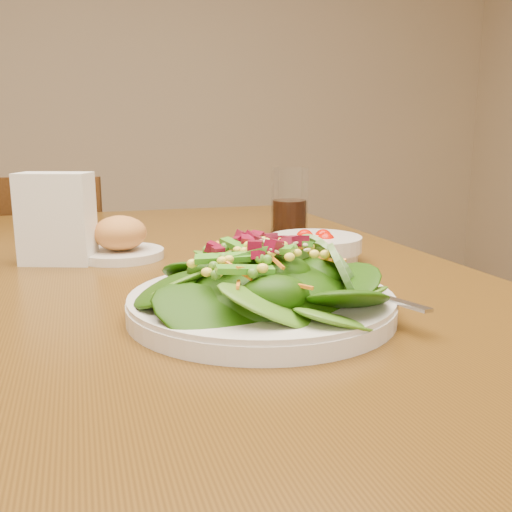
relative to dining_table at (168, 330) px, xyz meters
name	(u,v)px	position (x,y,z in m)	size (l,w,h in m)	color
dining_table	(168,330)	(0.00, 0.00, 0.00)	(0.90, 1.40, 0.75)	#553510
chair_far	(51,306)	(-0.22, 0.90, -0.20)	(0.46, 0.46, 0.84)	#43240D
salad_plate	(270,287)	(0.08, -0.27, 0.13)	(0.31, 0.30, 0.09)	silver
bread_plate	(120,241)	(-0.06, 0.09, 0.13)	(0.14, 0.14, 0.07)	silver
tomato_bowl	(315,248)	(0.24, -0.03, 0.12)	(0.15, 0.15, 0.05)	silver
drinking_glass	(289,205)	(0.30, 0.25, 0.16)	(0.08, 0.08, 0.14)	silver
napkin_holder	(56,216)	(-0.16, 0.08, 0.18)	(0.13, 0.10, 0.14)	white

